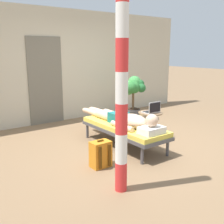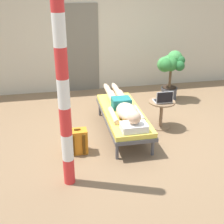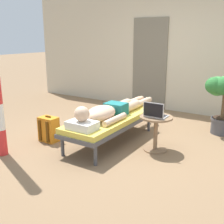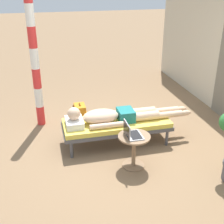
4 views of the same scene
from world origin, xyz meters
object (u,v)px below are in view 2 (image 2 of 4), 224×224
(potted_plant, at_px, (170,68))
(lounge_chair, at_px, (123,115))
(side_table, at_px, (161,110))
(person_reclining, at_px, (124,107))
(backpack, at_px, (78,141))
(laptop, at_px, (163,99))
(porch_post, at_px, (64,93))

(potted_plant, bearing_deg, lounge_chair, -135.19)
(lounge_chair, height_order, side_table, side_table)
(person_reclining, relative_size, potted_plant, 1.97)
(side_table, relative_size, backpack, 1.23)
(lounge_chair, distance_m, potted_plant, 1.99)
(side_table, xyz_separation_m, potted_plant, (0.65, 1.30, 0.38))
(lounge_chair, bearing_deg, laptop, 1.83)
(side_table, distance_m, porch_post, 2.42)
(lounge_chair, relative_size, laptop, 5.88)
(person_reclining, relative_size, backpack, 5.12)
(lounge_chair, height_order, person_reclining, person_reclining)
(side_table, bearing_deg, porch_post, -143.55)
(person_reclining, xyz_separation_m, laptop, (0.74, 0.06, 0.07))
(person_reclining, xyz_separation_m, backpack, (-0.86, -0.47, -0.32))
(laptop, height_order, potted_plant, potted_plant)
(side_table, relative_size, potted_plant, 0.47)
(side_table, height_order, laptop, laptop)
(lounge_chair, xyz_separation_m, person_reclining, (-0.00, -0.03, 0.17))
(laptop, bearing_deg, lounge_chair, -178.17)
(laptop, xyz_separation_m, backpack, (-1.60, -0.52, -0.39))
(porch_post, bearing_deg, potted_plant, 47.13)
(person_reclining, bearing_deg, side_table, 8.24)
(laptop, distance_m, potted_plant, 1.51)
(person_reclining, xyz_separation_m, potted_plant, (1.39, 1.41, 0.22))
(potted_plant, bearing_deg, side_table, -116.44)
(lounge_chair, xyz_separation_m, potted_plant, (1.39, 1.38, 0.39))
(laptop, distance_m, backpack, 1.72)
(side_table, height_order, porch_post, porch_post)
(person_reclining, relative_size, side_table, 4.15)
(potted_plant, distance_m, porch_post, 3.63)
(person_reclining, distance_m, potted_plant, 1.99)
(lounge_chair, xyz_separation_m, backpack, (-0.86, -0.50, -0.15))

